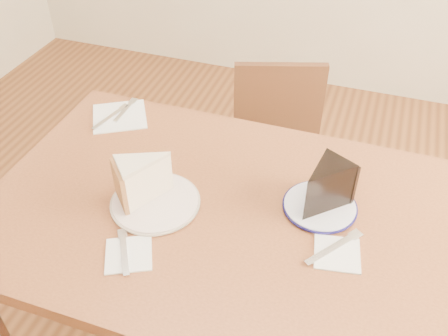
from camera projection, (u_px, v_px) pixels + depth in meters
table at (219, 234)px, 1.34m from camera, size 1.20×0.80×0.75m
chair_far at (277, 163)px, 1.89m from camera, size 0.50×0.50×0.80m
plate_cream at (155, 202)px, 1.28m from camera, size 0.22×0.22×0.01m
plate_navy at (320, 206)px, 1.27m from camera, size 0.18×0.18×0.01m
carrot_cake at (147, 179)px, 1.26m from camera, size 0.16×0.16×0.11m
chocolate_cake at (322, 190)px, 1.22m from camera, size 0.15×0.16×0.11m
napkin_cream at (129, 254)px, 1.16m from camera, size 0.14×0.14×0.00m
napkin_navy at (337, 254)px, 1.16m from camera, size 0.12×0.12×0.00m
napkin_spare at (120, 116)px, 1.59m from camera, size 0.23×0.23×0.00m
fork_cream at (124, 252)px, 1.16m from camera, size 0.09×0.13×0.00m
knife_navy at (333, 248)px, 1.17m from camera, size 0.11×0.15×0.00m
fork_spare at (125, 110)px, 1.61m from camera, size 0.02×0.14×0.00m
knife_spare at (110, 117)px, 1.58m from camera, size 0.05×0.16×0.00m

